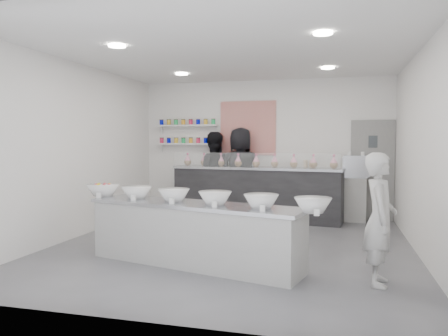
{
  "coord_description": "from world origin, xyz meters",
  "views": [
    {
      "loc": [
        1.6,
        -6.59,
        1.65
      ],
      "look_at": [
        -0.23,
        0.4,
        1.21
      ],
      "focal_mm": 35.0,
      "sensor_mm": 36.0,
      "label": 1
    }
  ],
  "objects_px": {
    "back_bar": "(256,193)",
    "staff_right": "(241,172)",
    "espresso_ledge": "(335,198)",
    "woman_prep": "(380,219)",
    "prep_counter": "(194,234)",
    "staff_left": "(213,174)",
    "espresso_machine": "(356,166)"
  },
  "relations": [
    {
      "from": "espresso_ledge",
      "to": "espresso_machine",
      "type": "height_order",
      "value": "espresso_machine"
    },
    {
      "from": "prep_counter",
      "to": "woman_prep",
      "type": "xyz_separation_m",
      "value": [
        2.32,
        -0.23,
        0.35
      ]
    },
    {
      "from": "espresso_ledge",
      "to": "espresso_machine",
      "type": "xyz_separation_m",
      "value": [
        0.41,
        0.0,
        0.67
      ]
    },
    {
      "from": "woman_prep",
      "to": "staff_left",
      "type": "height_order",
      "value": "staff_left"
    },
    {
      "from": "staff_right",
      "to": "back_bar",
      "type": "bearing_deg",
      "value": 125.96
    },
    {
      "from": "espresso_machine",
      "to": "staff_left",
      "type": "height_order",
      "value": "staff_left"
    },
    {
      "from": "prep_counter",
      "to": "espresso_ledge",
      "type": "height_order",
      "value": "espresso_ledge"
    },
    {
      "from": "back_bar",
      "to": "woman_prep",
      "type": "height_order",
      "value": "woman_prep"
    },
    {
      "from": "espresso_ledge",
      "to": "woman_prep",
      "type": "xyz_separation_m",
      "value": [
        0.53,
        -4.12,
        0.3
      ]
    },
    {
      "from": "espresso_machine",
      "to": "back_bar",
      "type": "bearing_deg",
      "value": -171.09
    },
    {
      "from": "prep_counter",
      "to": "back_bar",
      "type": "xyz_separation_m",
      "value": [
        0.18,
        3.57,
        0.14
      ]
    },
    {
      "from": "prep_counter",
      "to": "staff_left",
      "type": "distance_m",
      "value": 3.94
    },
    {
      "from": "prep_counter",
      "to": "espresso_machine",
      "type": "bearing_deg",
      "value": 74.36
    },
    {
      "from": "back_bar",
      "to": "staff_right",
      "type": "xyz_separation_m",
      "value": [
        -0.39,
        0.25,
        0.42
      ]
    },
    {
      "from": "prep_counter",
      "to": "espresso_ledge",
      "type": "bearing_deg",
      "value": 79.16
    },
    {
      "from": "espresso_ledge",
      "to": "staff_left",
      "type": "distance_m",
      "value": 2.68
    },
    {
      "from": "espresso_ledge",
      "to": "woman_prep",
      "type": "distance_m",
      "value": 4.16
    },
    {
      "from": "prep_counter",
      "to": "woman_prep",
      "type": "distance_m",
      "value": 2.36
    },
    {
      "from": "prep_counter",
      "to": "espresso_ledge",
      "type": "xyz_separation_m",
      "value": [
        1.79,
        3.89,
        0.05
      ]
    },
    {
      "from": "espresso_machine",
      "to": "staff_left",
      "type": "xyz_separation_m",
      "value": [
        -3.05,
        -0.07,
        -0.21
      ]
    },
    {
      "from": "staff_left",
      "to": "staff_right",
      "type": "relative_size",
      "value": 0.95
    },
    {
      "from": "prep_counter",
      "to": "espresso_ledge",
      "type": "distance_m",
      "value": 4.28
    },
    {
      "from": "prep_counter",
      "to": "staff_right",
      "type": "xyz_separation_m",
      "value": [
        -0.21,
        3.82,
        0.57
      ]
    },
    {
      "from": "staff_left",
      "to": "back_bar",
      "type": "bearing_deg",
      "value": 150.76
    },
    {
      "from": "woman_prep",
      "to": "staff_right",
      "type": "bearing_deg",
      "value": 35.22
    },
    {
      "from": "espresso_machine",
      "to": "woman_prep",
      "type": "bearing_deg",
      "value": -88.39
    },
    {
      "from": "prep_counter",
      "to": "espresso_machine",
      "type": "distance_m",
      "value": 4.53
    },
    {
      "from": "prep_counter",
      "to": "back_bar",
      "type": "bearing_deg",
      "value": 101.05
    },
    {
      "from": "back_bar",
      "to": "espresso_ledge",
      "type": "distance_m",
      "value": 1.65
    },
    {
      "from": "espresso_ledge",
      "to": "staff_right",
      "type": "height_order",
      "value": "staff_right"
    },
    {
      "from": "woman_prep",
      "to": "espresso_machine",
      "type": "bearing_deg",
      "value": 4.79
    },
    {
      "from": "staff_left",
      "to": "staff_right",
      "type": "distance_m",
      "value": 0.63
    }
  ]
}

